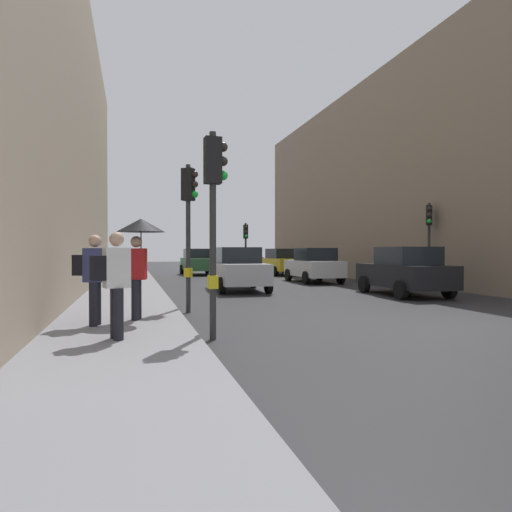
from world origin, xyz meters
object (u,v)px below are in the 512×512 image
car_white_compact (314,265)px  traffic_light_far_median (246,240)px  pedestrian_with_grey_backpack (93,274)px  car_dark_suv (405,271)px  pedestrian_with_umbrella (140,240)px  car_green_estate (198,262)px  pedestrian_with_black_backpack (114,279)px  traffic_light_mid_street (429,230)px  car_yellow_taxi (281,262)px  traffic_light_near_left (214,197)px  car_silver_hatchback (238,269)px  car_red_sedan (245,260)px  traffic_light_near_right (189,211)px

car_white_compact → traffic_light_far_median: bearing=115.2°
car_white_compact → pedestrian_with_grey_backpack: size_ratio=2.39×
car_dark_suv → pedestrian_with_umbrella: (-9.38, -4.50, 0.96)m
traffic_light_far_median → pedestrian_with_grey_backpack: 18.80m
car_green_estate → pedestrian_with_black_backpack: pedestrian_with_black_backpack is taller
traffic_light_far_median → traffic_light_mid_street: (5.45, -10.10, 0.23)m
car_yellow_taxi → pedestrian_with_black_backpack: (-9.87, -20.97, 0.29)m
car_white_compact → pedestrian_with_grey_backpack: pedestrian_with_grey_backpack is taller
car_dark_suv → pedestrian_with_umbrella: bearing=-154.4°
car_dark_suv → car_green_estate: size_ratio=1.01×
car_dark_suv → car_white_compact: (-0.54, 7.22, 0.00)m
pedestrian_with_grey_backpack → pedestrian_with_black_backpack: bearing=-74.0°
traffic_light_near_left → traffic_light_far_median: 19.18m
car_silver_hatchback → car_white_compact: (4.81, 3.64, 0.00)m
car_white_compact → car_dark_suv: bearing=-85.7°
traffic_light_near_left → car_green_estate: (2.86, 22.55, -1.73)m
pedestrian_with_black_backpack → car_yellow_taxi: bearing=64.8°
traffic_light_mid_street → pedestrian_with_umbrella: 13.67m
car_green_estate → car_white_compact: bearing=-62.7°
traffic_light_far_median → car_red_sedan: (2.35, 9.65, -1.40)m
traffic_light_mid_street → pedestrian_with_black_backpack: traffic_light_mid_street is taller
traffic_light_mid_street → car_white_compact: (-3.10, 5.11, -1.63)m
traffic_light_far_median → car_dark_suv: 12.63m
traffic_light_mid_street → car_green_estate: 16.28m
traffic_light_near_right → pedestrian_with_grey_backpack: 3.66m
car_silver_hatchback → pedestrian_with_umbrella: size_ratio=1.99×
car_red_sedan → car_white_compact: same height
car_red_sedan → traffic_light_near_left: bearing=-105.0°
car_yellow_taxi → car_red_sedan: bearing=94.5°
car_red_sedan → pedestrian_with_umbrella: size_ratio=2.02×
traffic_light_far_median → pedestrian_with_black_backpack: (-6.94, -18.83, -1.11)m
car_green_estate → pedestrian_with_black_backpack: 23.39m
traffic_light_mid_street → traffic_light_near_left: bearing=-141.9°
traffic_light_near_left → traffic_light_mid_street: 13.54m
traffic_light_near_right → traffic_light_mid_street: bearing=23.5°
pedestrian_with_black_backpack → pedestrian_with_grey_backpack: 1.64m
car_red_sedan → pedestrian_with_grey_backpack: 28.61m
traffic_light_near_right → car_green_estate: traffic_light_near_right is taller
traffic_light_near_left → pedestrian_with_umbrella: (-1.29, 1.74, -0.76)m
car_white_compact → car_green_estate: 10.23m
traffic_light_near_left → pedestrian_with_grey_backpack: (-2.18, 1.20, -1.44)m
pedestrian_with_umbrella → car_green_estate: bearing=78.7°
traffic_light_near_right → car_silver_hatchback: traffic_light_near_right is taller
traffic_light_far_median → car_dark_suv: size_ratio=0.77×
traffic_light_near_left → car_white_compact: bearing=60.7°
car_dark_suv → car_red_sedan: size_ratio=0.99×
pedestrian_with_grey_backpack → traffic_light_mid_street: bearing=29.1°
car_red_sedan → car_silver_hatchback: 18.90m
car_dark_suv → pedestrian_with_umbrella: size_ratio=2.00×
traffic_light_near_left → traffic_light_near_right: bearing=90.1°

